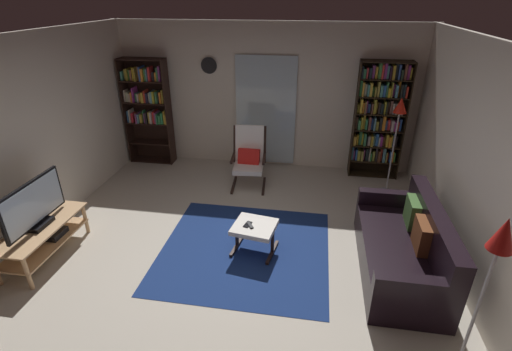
{
  "coord_description": "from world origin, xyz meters",
  "views": [
    {
      "loc": [
        0.92,
        -3.75,
        3.02
      ],
      "look_at": [
        0.17,
        0.77,
        0.76
      ],
      "focal_mm": 26.11,
      "sensor_mm": 36.0,
      "label": 1
    }
  ],
  "objects_px": {
    "leather_sofa": "(404,249)",
    "ottoman": "(254,229)",
    "tv_remote": "(250,225)",
    "cell_phone": "(248,224)",
    "floor_lamp_by_shelf": "(399,117)",
    "bookshelf_near_tv": "(147,105)",
    "tv_stand": "(44,235)",
    "lounge_armchair": "(249,156)",
    "floor_lamp_by_sofa": "(492,268)",
    "bookshelf_near_sofa": "(379,116)",
    "wall_clock": "(209,65)",
    "television": "(34,206)"
  },
  "relations": [
    {
      "from": "tv_remote",
      "to": "tv_stand",
      "type": "bearing_deg",
      "value": 159.84
    },
    {
      "from": "tv_remote",
      "to": "floor_lamp_by_shelf",
      "type": "bearing_deg",
      "value": 13.52
    },
    {
      "from": "bookshelf_near_sofa",
      "to": "bookshelf_near_tv",
      "type": "bearing_deg",
      "value": -179.42
    },
    {
      "from": "tv_stand",
      "to": "television",
      "type": "distance_m",
      "value": 0.43
    },
    {
      "from": "tv_stand",
      "to": "floor_lamp_by_shelf",
      "type": "relative_size",
      "value": 0.77
    },
    {
      "from": "tv_remote",
      "to": "cell_phone",
      "type": "xyz_separation_m",
      "value": [
        -0.03,
        0.02,
        -0.0
      ]
    },
    {
      "from": "bookshelf_near_sofa",
      "to": "television",
      "type": "bearing_deg",
      "value": -144.09
    },
    {
      "from": "cell_phone",
      "to": "floor_lamp_by_sofa",
      "type": "distance_m",
      "value": 2.76
    },
    {
      "from": "tv_remote",
      "to": "floor_lamp_by_sofa",
      "type": "height_order",
      "value": "floor_lamp_by_sofa"
    },
    {
      "from": "television",
      "to": "floor_lamp_by_sofa",
      "type": "height_order",
      "value": "floor_lamp_by_sofa"
    },
    {
      "from": "bookshelf_near_sofa",
      "to": "floor_lamp_by_shelf",
      "type": "distance_m",
      "value": 0.71
    },
    {
      "from": "tv_stand",
      "to": "lounge_armchair",
      "type": "xyz_separation_m",
      "value": [
        2.17,
        2.35,
        0.23
      ]
    },
    {
      "from": "ottoman",
      "to": "bookshelf_near_tv",
      "type": "bearing_deg",
      "value": 134.06
    },
    {
      "from": "bookshelf_near_sofa",
      "to": "cell_phone",
      "type": "relative_size",
      "value": 14.53
    },
    {
      "from": "ottoman",
      "to": "floor_lamp_by_shelf",
      "type": "relative_size",
      "value": 0.37
    },
    {
      "from": "tv_stand",
      "to": "lounge_armchair",
      "type": "height_order",
      "value": "lounge_armchair"
    },
    {
      "from": "bookshelf_near_tv",
      "to": "tv_remote",
      "type": "relative_size",
      "value": 13.71
    },
    {
      "from": "bookshelf_near_tv",
      "to": "leather_sofa",
      "type": "distance_m",
      "value": 5.07
    },
    {
      "from": "tv_stand",
      "to": "leather_sofa",
      "type": "height_order",
      "value": "leather_sofa"
    },
    {
      "from": "television",
      "to": "wall_clock",
      "type": "height_order",
      "value": "wall_clock"
    },
    {
      "from": "bookshelf_near_tv",
      "to": "floor_lamp_by_shelf",
      "type": "height_order",
      "value": "bookshelf_near_tv"
    },
    {
      "from": "wall_clock",
      "to": "television",
      "type": "bearing_deg",
      "value": -111.73
    },
    {
      "from": "television",
      "to": "floor_lamp_by_sofa",
      "type": "xyz_separation_m",
      "value": [
        4.47,
        -1.12,
        0.61
      ]
    },
    {
      "from": "bookshelf_near_tv",
      "to": "wall_clock",
      "type": "bearing_deg",
      "value": 8.26
    },
    {
      "from": "leather_sofa",
      "to": "floor_lamp_by_shelf",
      "type": "bearing_deg",
      "value": 86.69
    },
    {
      "from": "lounge_armchair",
      "to": "tv_remote",
      "type": "relative_size",
      "value": 7.1
    },
    {
      "from": "floor_lamp_by_shelf",
      "to": "wall_clock",
      "type": "relative_size",
      "value": 5.51
    },
    {
      "from": "bookshelf_near_tv",
      "to": "tv_remote",
      "type": "xyz_separation_m",
      "value": [
        2.41,
        -2.56,
        -0.74
      ]
    },
    {
      "from": "leather_sofa",
      "to": "ottoman",
      "type": "bearing_deg",
      "value": 177.55
    },
    {
      "from": "tv_stand",
      "to": "cell_phone",
      "type": "xyz_separation_m",
      "value": [
        2.49,
        0.51,
        0.09
      ]
    },
    {
      "from": "cell_phone",
      "to": "wall_clock",
      "type": "relative_size",
      "value": 0.48
    },
    {
      "from": "ottoman",
      "to": "cell_phone",
      "type": "distance_m",
      "value": 0.11
    },
    {
      "from": "tv_remote",
      "to": "ottoman",
      "type": "bearing_deg",
      "value": -3.07
    },
    {
      "from": "ottoman",
      "to": "floor_lamp_by_sofa",
      "type": "relative_size",
      "value": 0.34
    },
    {
      "from": "bookshelf_near_tv",
      "to": "tv_remote",
      "type": "distance_m",
      "value": 3.59
    },
    {
      "from": "ottoman",
      "to": "tv_remote",
      "type": "distance_m",
      "value": 0.1
    },
    {
      "from": "ottoman",
      "to": "wall_clock",
      "type": "height_order",
      "value": "wall_clock"
    },
    {
      "from": "ottoman",
      "to": "floor_lamp_by_shelf",
      "type": "xyz_separation_m",
      "value": [
        1.92,
        1.93,
        0.98
      ]
    },
    {
      "from": "bookshelf_near_tv",
      "to": "bookshelf_near_sofa",
      "type": "relative_size",
      "value": 0.97
    },
    {
      "from": "bookshelf_near_sofa",
      "to": "tv_remote",
      "type": "relative_size",
      "value": 14.13
    },
    {
      "from": "bookshelf_near_sofa",
      "to": "tv_remote",
      "type": "distance_m",
      "value": 3.24
    },
    {
      "from": "lounge_armchair",
      "to": "floor_lamp_by_sofa",
      "type": "relative_size",
      "value": 0.59
    },
    {
      "from": "lounge_armchair",
      "to": "floor_lamp_by_shelf",
      "type": "height_order",
      "value": "floor_lamp_by_shelf"
    },
    {
      "from": "television",
      "to": "tv_stand",
      "type": "bearing_deg",
      "value": 95.84
    },
    {
      "from": "ottoman",
      "to": "tv_remote",
      "type": "relative_size",
      "value": 4.08
    },
    {
      "from": "lounge_armchair",
      "to": "cell_phone",
      "type": "bearing_deg",
      "value": -80.27
    },
    {
      "from": "bookshelf_near_tv",
      "to": "cell_phone",
      "type": "distance_m",
      "value": 3.56
    },
    {
      "from": "cell_phone",
      "to": "floor_lamp_by_sofa",
      "type": "height_order",
      "value": "floor_lamp_by_sofa"
    },
    {
      "from": "leather_sofa",
      "to": "floor_lamp_by_sofa",
      "type": "bearing_deg",
      "value": -86.46
    },
    {
      "from": "tv_stand",
      "to": "ottoman",
      "type": "bearing_deg",
      "value": 11.39
    }
  ]
}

